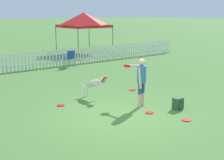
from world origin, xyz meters
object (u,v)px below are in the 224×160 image
Objects in this scene: frisbee_midfield at (61,105)px; leaping_dog at (94,83)px; frisbee_far_scatter at (133,90)px; handler_person at (140,77)px; canopy_tent_main at (84,20)px; frisbee_near_dog at (186,120)px; frisbee_near_handler at (149,113)px; folding_chair_center at (70,57)px; backpack_on_grass at (178,104)px.

leaping_dog is at bearing 2.73° from frisbee_midfield.
leaping_dog is 4.60× the size of frisbee_far_scatter.
handler_person is 0.51× the size of canopy_tent_main.
frisbee_near_dog is 0.08× the size of canopy_tent_main.
frisbee_near_dog is at bearing -108.64° from frisbee_far_scatter.
frisbee_far_scatter is (1.49, 2.35, 0.00)m from frisbee_near_handler.
leaping_dog is 4.60× the size of frisbee_near_dog.
canopy_tent_main reaches higher than handler_person.
frisbee_midfield is (-1.95, 1.63, -0.94)m from handler_person.
frisbee_midfield is 13.47m from canopy_tent_main.
folding_chair_center is (2.02, 9.38, 0.54)m from frisbee_near_dog.
handler_person reaches higher than backpack_on_grass.
handler_person is at bearing -126.35° from frisbee_far_scatter.
leaping_dog reaches higher than frisbee_near_handler.
frisbee_near_dog is at bearing 82.04° from leaping_dog.
frisbee_midfield is 0.27× the size of folding_chair_center.
frisbee_far_scatter is at bearing 81.51° from folding_chair_center.
frisbee_near_dog is (0.63, -3.49, -0.51)m from leaping_dog.
folding_chair_center is at bearing 80.84° from backpack_on_grass.
folding_chair_center is at bearing 74.21° from frisbee_near_handler.
canopy_tent_main is (6.11, 12.17, 1.41)m from handler_person.
folding_chair_center is (4.02, 5.96, 0.54)m from frisbee_midfield.
frisbee_near_handler is 8.62m from folding_chair_center.
frisbee_far_scatter is at bearing 57.64° from frisbee_near_handler.
leaping_dog reaches higher than backpack_on_grass.
leaping_dog is 1.24× the size of folding_chair_center.
frisbee_midfield is at bearing 121.87° from handler_person.
canopy_tent_main is at bearing 63.61° from frisbee_near_handler.
frisbee_near_handler is 14.54m from canopy_tent_main.
leaping_dog is 3.58m from frisbee_near_dog.
leaping_dog is at bearing 65.50° from folding_chair_center.
handler_person is 6.21× the size of frisbee_far_scatter.
leaping_dog is 2.98m from backpack_on_grass.
frisbee_near_dog is 15.40m from canopy_tent_main.
leaping_dog is at bearing 90.40° from handler_person.
handler_person reaches higher than leaping_dog.
backpack_on_grass is at bearing -16.64° from frisbee_near_handler.
handler_person is 1.43m from backpack_on_grass.
leaping_dog reaches higher than frisbee_near_dog.
backpack_on_grass is at bearing 80.52° from folding_chair_center.
frisbee_far_scatter is 0.68× the size of backpack_on_grass.
frisbee_midfield is 3.72m from backpack_on_grass.
backpack_on_grass is 14.38m from canopy_tent_main.
leaping_dog is at bearing 100.20° from frisbee_near_dog.
frisbee_midfield is (-1.68, 2.32, 0.00)m from frisbee_near_handler.
frisbee_near_handler is (-0.27, -0.69, -0.94)m from handler_person.
folding_chair_center is (1.38, 8.56, 0.37)m from backpack_on_grass.
frisbee_far_scatter is at bearing 78.64° from backpack_on_grass.
frisbee_far_scatter is 0.08× the size of canopy_tent_main.
frisbee_near_handler is at bearing 79.09° from leaping_dog.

